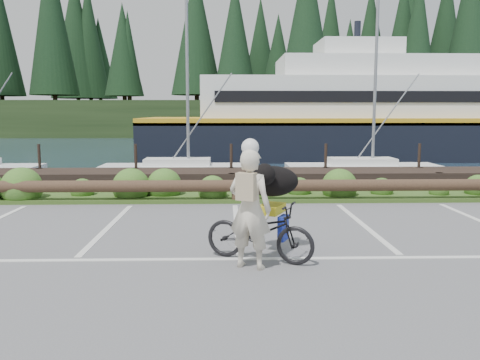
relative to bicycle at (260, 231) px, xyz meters
name	(u,v)px	position (x,y,z in m)	size (l,w,h in m)	color
ground	(240,252)	(-0.30, 0.47, -0.46)	(72.00, 72.00, 0.00)	#5A595C
harbor_backdrop	(229,126)	(0.09, 78.94, -0.46)	(170.00, 160.00, 30.00)	#1A2D3F
vegetation_strip	(234,197)	(-0.30, 5.77, -0.41)	(34.00, 1.60, 0.10)	#3D5B21
log_rail	(235,203)	(-0.30, 5.07, -0.46)	(32.00, 0.30, 0.60)	#443021
bicycle	(260,231)	(0.00, 0.00, 0.00)	(0.62, 1.77, 0.93)	black
cyclist	(250,209)	(-0.17, -0.38, 0.43)	(0.65, 0.43, 1.78)	beige
dog	(272,181)	(0.23, 0.52, 0.72)	(0.88, 0.43, 0.51)	black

